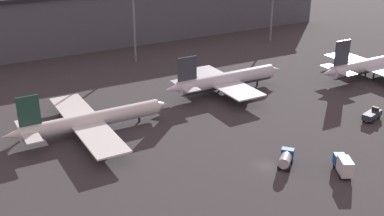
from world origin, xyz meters
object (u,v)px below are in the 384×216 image
Objects in this scene: service_vehicle_4 at (343,165)px; airplane_2 at (226,80)px; service_vehicle_0 at (372,115)px; airplane_1 at (90,121)px; airplane_3 at (374,65)px; service_vehicle_2 at (286,159)px.

airplane_2 is at bearing 23.24° from service_vehicle_4.
service_vehicle_0 is at bearing -30.48° from service_vehicle_4.
airplane_1 is 5.86× the size of service_vehicle_4.
airplane_3 is at bearing -12.53° from airplane_2.
service_vehicle_0 is 0.99× the size of service_vehicle_4.
airplane_3 reaches higher than airplane_1.
airplane_2 is 0.89× the size of airplane_3.
airplane_1 is 43.65m from service_vehicle_2.
airplane_1 reaches higher than service_vehicle_2.
service_vehicle_4 is at bearing -143.55° from airplane_3.
airplane_3 is 6.37× the size of service_vehicle_4.
airplane_2 is at bearing 8.94° from airplane_1.
airplane_1 reaches higher than service_vehicle_0.
airplane_2 is at bearing 167.47° from airplane_3.
service_vehicle_0 is 32.83m from service_vehicle_2.
service_vehicle_0 is 28.62m from service_vehicle_4.
airplane_3 is at bearing 24.91° from service_vehicle_0.
service_vehicle_4 reaches higher than service_vehicle_2.
airplane_1 reaches higher than service_vehicle_4.
service_vehicle_4 is (-49.86, -37.70, -1.41)m from airplane_3.
airplane_1 is 7.15× the size of service_vehicle_2.
service_vehicle_4 is (-3.91, -47.38, -1.42)m from airplane_2.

